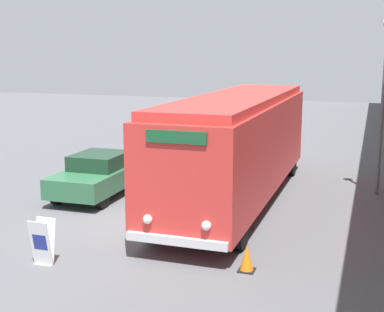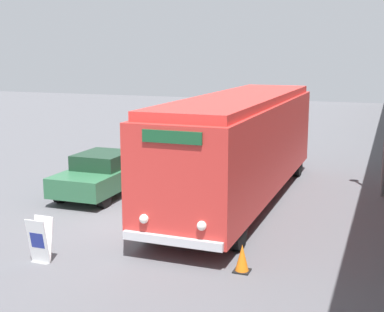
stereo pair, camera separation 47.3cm
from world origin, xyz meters
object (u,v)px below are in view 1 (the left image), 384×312
at_px(sign_board, 43,243).
at_px(parked_car_near, 99,174).
at_px(streetlamp, 384,81).
at_px(parked_car_mid, 169,140).
at_px(vintage_bus, 238,143).
at_px(traffic_cone, 247,258).

bearing_deg(sign_board, parked_car_near, 106.20).
distance_m(streetlamp, parked_car_mid, 10.53).
xyz_separation_m(vintage_bus, sign_board, (-2.90, -6.59, -1.40)).
relative_size(streetlamp, parked_car_mid, 1.37).
xyz_separation_m(sign_board, parked_car_near, (-1.65, 5.69, 0.22)).
distance_m(sign_board, streetlamp, 11.88).
xyz_separation_m(parked_car_near, traffic_cone, (6.14, -4.58, -0.42)).
xyz_separation_m(sign_board, streetlamp, (7.21, 8.84, 3.33)).
distance_m(vintage_bus, traffic_cone, 5.93).
bearing_deg(vintage_bus, parked_car_near, -168.76).
distance_m(vintage_bus, streetlamp, 5.23).
bearing_deg(parked_car_near, vintage_bus, 10.45).
height_order(sign_board, traffic_cone, sign_board).
relative_size(streetlamp, parked_car_near, 1.44).
height_order(parked_car_near, traffic_cone, parked_car_near).
bearing_deg(traffic_cone, parked_car_mid, 118.52).
bearing_deg(vintage_bus, streetlamp, 27.48).
height_order(sign_board, parked_car_mid, parked_car_mid).
bearing_deg(parked_car_near, streetlamp, 18.76).
bearing_deg(streetlamp, sign_board, -129.21).
xyz_separation_m(vintage_bus, parked_car_mid, (-4.86, 6.39, -1.15)).
bearing_deg(traffic_cone, sign_board, -166.12).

